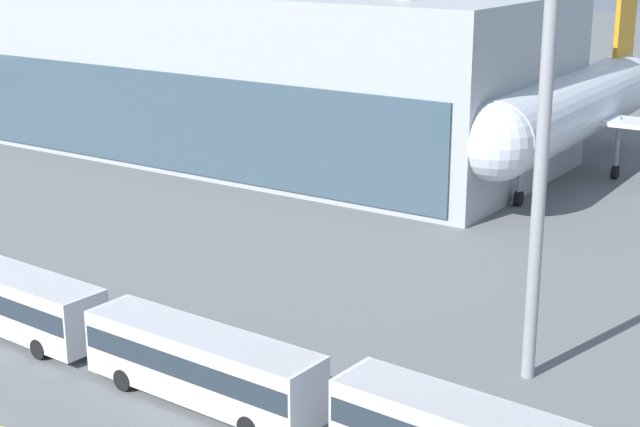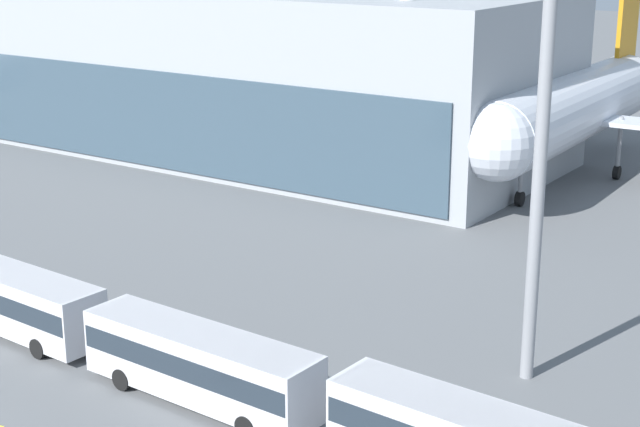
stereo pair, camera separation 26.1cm
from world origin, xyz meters
name	(u,v)px [view 1 (the left image)]	position (x,y,z in m)	size (l,w,h in m)	color
airliner_at_gate_far	(571,108)	(5.91, 56.43, 5.63)	(31.59, 35.96, 14.01)	silver
shuttle_bus_0	(11,297)	(-5.54, 9.52, 1.91)	(11.78, 3.26, 3.26)	silver
shuttle_bus_1	(201,362)	(7.34, 9.08, 1.91)	(11.74, 3.08, 3.26)	silver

